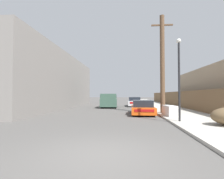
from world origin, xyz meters
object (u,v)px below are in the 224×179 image
object	(u,v)px
discarded_fridge	(170,111)
parked_sports_car_red	(142,108)
pickup_truck	(109,101)
street_lamp	(179,73)
utility_pole	(162,63)
car_parked_mid	(134,102)

from	to	relation	value
discarded_fridge	parked_sports_car_red	distance (m)	2.58
pickup_truck	street_lamp	bearing A→B (deg)	109.85
street_lamp	parked_sports_car_red	bearing A→B (deg)	111.09
utility_pole	street_lamp	distance (m)	4.80
discarded_fridge	parked_sports_car_red	size ratio (longest dim) A/B	0.42
pickup_truck	utility_pole	bearing A→B (deg)	121.01
discarded_fridge	pickup_truck	size ratio (longest dim) A/B	0.32
discarded_fridge	parked_sports_car_red	bearing A→B (deg)	131.42
car_parked_mid	utility_pole	distance (m)	11.00
discarded_fridge	car_parked_mid	distance (m)	12.29
parked_sports_car_red	discarded_fridge	bearing A→B (deg)	-43.23
pickup_truck	car_parked_mid	bearing A→B (deg)	-147.26
pickup_truck	street_lamp	xyz separation A→B (m)	(5.31, -12.28, 2.01)
discarded_fridge	utility_pole	xyz separation A→B (m)	(-0.12, 1.95, 3.84)
utility_pole	street_lamp	world-z (taller)	utility_pole
discarded_fridge	pickup_truck	distance (m)	11.07
parked_sports_car_red	car_parked_mid	distance (m)	10.31
car_parked_mid	parked_sports_car_red	bearing A→B (deg)	-89.07
street_lamp	car_parked_mid	bearing A→B (deg)	97.43
parked_sports_car_red	car_parked_mid	size ratio (longest dim) A/B	0.97
car_parked_mid	street_lamp	bearing A→B (deg)	-82.80
utility_pole	street_lamp	size ratio (longest dim) A/B	1.72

